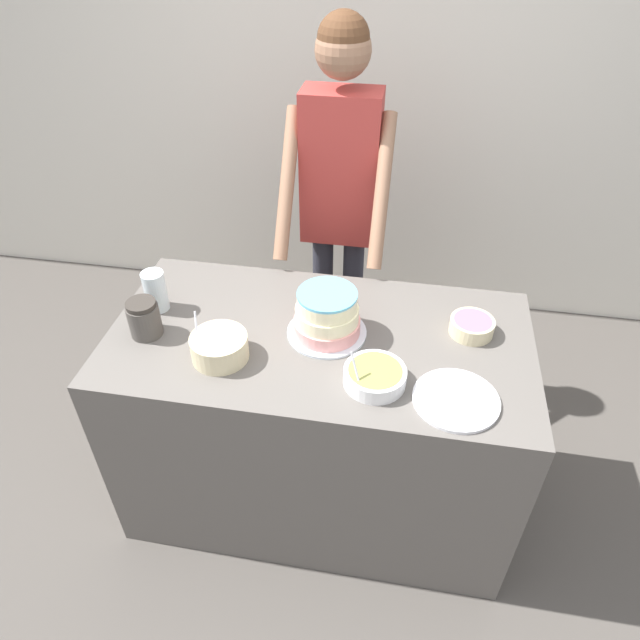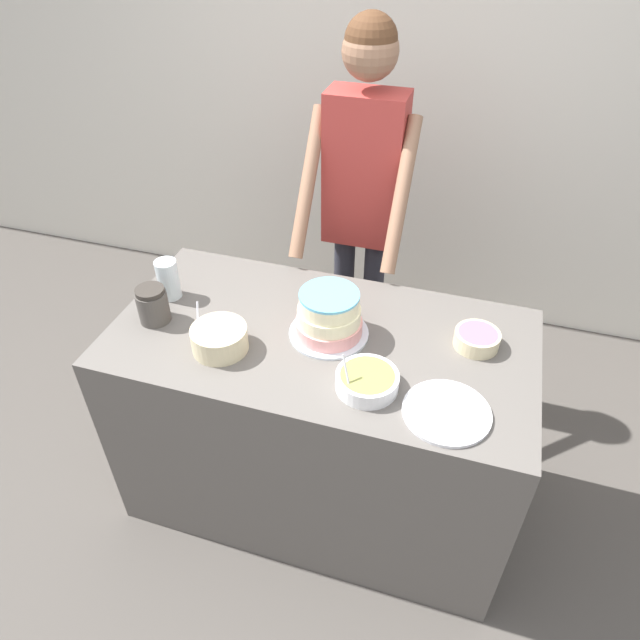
{
  "view_description": "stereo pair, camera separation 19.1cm",
  "coord_description": "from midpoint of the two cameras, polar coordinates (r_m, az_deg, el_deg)",
  "views": [
    {
      "loc": [
        0.26,
        -1.12,
        2.19
      ],
      "look_at": [
        0.01,
        0.35,
        0.99
      ],
      "focal_mm": 32.0,
      "sensor_mm": 36.0,
      "label": 1
    },
    {
      "loc": [
        0.45,
        -1.07,
        2.19
      ],
      "look_at": [
        0.01,
        0.35,
        0.99
      ],
      "focal_mm": 32.0,
      "sensor_mm": 36.0,
      "label": 2
    }
  ],
  "objects": [
    {
      "name": "ground_plane",
      "position": [
        2.47,
        -0.43,
        -23.42
      ],
      "size": [
        14.0,
        14.0,
        0.0
      ],
      "primitive_type": "plane",
      "color": "#4C4742"
    },
    {
      "name": "counter",
      "position": [
        2.32,
        2.45,
        -10.1
      ],
      "size": [
        1.49,
        0.77,
        0.89
      ],
      "color": "#5B5651",
      "rests_on": "ground_plane"
    },
    {
      "name": "ceramic_plate",
      "position": [
        1.8,
        15.56,
        -9.02
      ],
      "size": [
        0.27,
        0.27,
        0.01
      ],
      "color": "silver",
      "rests_on": "counter"
    },
    {
      "name": "drinking_glass",
      "position": [
        2.2,
        -12.57,
        3.91
      ],
      "size": [
        0.08,
        0.08,
        0.16
      ],
      "color": "silver",
      "rests_on": "counter"
    },
    {
      "name": "stoneware_jar",
      "position": [
        2.09,
        -13.92,
        1.38
      ],
      "size": [
        0.11,
        0.11,
        0.14
      ],
      "color": "#4C4742",
      "rests_on": "counter"
    },
    {
      "name": "frosting_bowl_white",
      "position": [
        1.94,
        -7.28,
        -1.9
      ],
      "size": [
        0.19,
        0.19,
        0.17
      ],
      "color": "beige",
      "rests_on": "counter"
    },
    {
      "name": "frosting_bowl_purple",
      "position": [
        2.04,
        18.03,
        -1.88
      ],
      "size": [
        0.16,
        0.16,
        0.06
      ],
      "color": "beige",
      "rests_on": "counter"
    },
    {
      "name": "person_baker",
      "position": [
        2.49,
        6.59,
        13.47
      ],
      "size": [
        0.44,
        0.48,
        1.78
      ],
      "color": "#2D2D38",
      "rests_on": "ground_plane"
    },
    {
      "name": "cake",
      "position": [
        1.97,
        3.69,
        0.29
      ],
      "size": [
        0.28,
        0.28,
        0.18
      ],
      "color": "silver",
      "rests_on": "counter"
    },
    {
      "name": "wall_back",
      "position": [
        3.17,
        10.85,
        21.91
      ],
      "size": [
        10.0,
        0.05,
        2.6
      ],
      "color": "silver",
      "rests_on": "ground_plane"
    },
    {
      "name": "frosting_bowl_olive",
      "position": [
        1.81,
        7.76,
        -6.14
      ],
      "size": [
        0.2,
        0.2,
        0.14
      ],
      "color": "white",
      "rests_on": "counter"
    }
  ]
}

